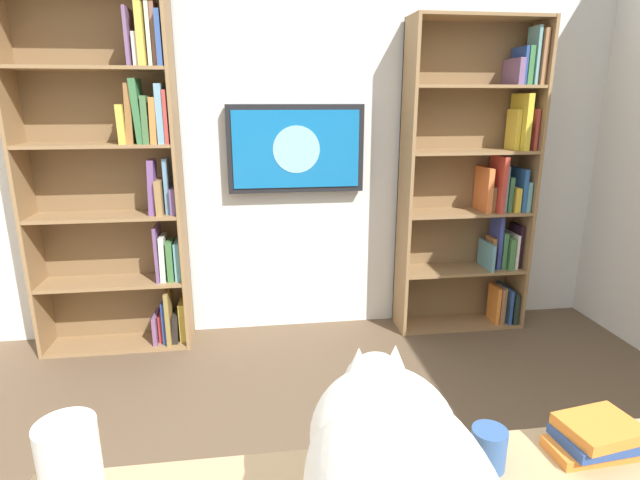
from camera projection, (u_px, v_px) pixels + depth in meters
The scene contains 7 objects.
wall_back at pixel (291, 135), 3.31m from camera, with size 4.52×0.06×2.70m, color silver.
bookshelf_left at pixel (481, 185), 3.41m from camera, with size 0.89×0.28×2.08m.
bookshelf_right at pixel (122, 177), 3.08m from camera, with size 0.93×0.28×2.20m.
wall_mounted_tv at pixel (296, 149), 3.26m from camera, with size 0.89×0.07×0.56m.
paper_towel_roll at pixel (73, 479), 0.94m from camera, with size 0.11×0.11×0.24m, color white.
coffee_mug at pixel (488, 448), 1.13m from camera, with size 0.08×0.08×0.10m, color #335999.
desk_book_stack at pixel (595, 437), 1.18m from camera, with size 0.21×0.16×0.08m.
Camera 1 is at (0.27, 1.14, 1.58)m, focal length 28.08 mm.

